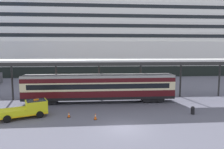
# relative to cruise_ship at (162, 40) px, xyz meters

# --- Properties ---
(ground_plane) EXTENTS (400.00, 400.00, 0.00)m
(ground_plane) POSITION_rel_cruise_ship_xyz_m (-19.91, -50.51, -11.23)
(ground_plane) COLOR slate
(cruise_ship) EXTENTS (170.12, 22.08, 34.27)m
(cruise_ship) POSITION_rel_cruise_ship_xyz_m (0.00, 0.00, 0.00)
(cruise_ship) COLOR black
(cruise_ship) RESTS_ON ground
(platform_canopy) EXTENTS (47.00, 5.34, 6.30)m
(platform_canopy) POSITION_rel_cruise_ship_xyz_m (-22.18, -39.57, -5.22)
(platform_canopy) COLOR silver
(platform_canopy) RESTS_ON ground
(train_carriage) EXTENTS (21.83, 2.81, 4.11)m
(train_carriage) POSITION_rel_cruise_ship_xyz_m (-22.18, -40.02, -8.92)
(train_carriage) COLOR black
(train_carriage) RESTS_ON ground
(service_truck) EXTENTS (5.58, 3.88, 2.02)m
(service_truck) POSITION_rel_cruise_ship_xyz_m (-30.54, -46.21, -10.24)
(service_truck) COLOR yellow
(service_truck) RESTS_ON ground
(traffic_cone_near) EXTENTS (0.36, 0.36, 0.77)m
(traffic_cone_near) POSITION_rel_cruise_ship_xyz_m (-22.82, -47.72, -10.85)
(traffic_cone_near) COLOR black
(traffic_cone_near) RESTS_ON ground
(traffic_cone_mid) EXTENTS (0.36, 0.36, 0.65)m
(traffic_cone_mid) POSITION_rel_cruise_ship_xyz_m (-25.85, -46.69, -10.91)
(traffic_cone_mid) COLOR black
(traffic_cone_mid) RESTS_ON ground
(quay_bollard) EXTENTS (0.48, 0.48, 0.96)m
(quay_bollard) POSITION_rel_cruise_ship_xyz_m (-11.10, -46.67, -10.71)
(quay_bollard) COLOR black
(quay_bollard) RESTS_ON ground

